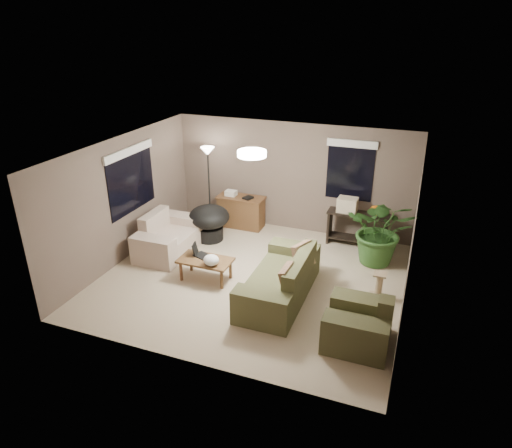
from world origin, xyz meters
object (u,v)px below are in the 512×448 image
at_px(desk, 241,212).
at_px(cat_scratching_post, 379,288).
at_px(papasan_chair, 209,220).
at_px(houseplant, 380,237).
at_px(floor_lamp, 208,161).
at_px(main_sofa, 282,282).
at_px(armchair, 359,326).
at_px(console_table, 357,226).
at_px(coffee_table, 205,262).
at_px(loveseat, 168,239).

height_order(desk, cat_scratching_post, desk).
height_order(papasan_chair, houseplant, houseplant).
bearing_deg(floor_lamp, main_sofa, -42.98).
relative_size(papasan_chair, houseplant, 0.81).
height_order(armchair, houseplant, houseplant).
relative_size(console_table, houseplant, 0.90).
bearing_deg(coffee_table, console_table, 45.58).
distance_m(main_sofa, armchair, 1.68).
height_order(papasan_chair, floor_lamp, floor_lamp).
bearing_deg(loveseat, floor_lamp, 81.56).
bearing_deg(console_table, armchair, -80.15).
distance_m(armchair, houseplant, 2.69).
height_order(main_sofa, houseplant, houseplant).
bearing_deg(houseplant, main_sofa, -127.69).
distance_m(coffee_table, console_table, 3.46).
bearing_deg(coffee_table, loveseat, 148.87).
height_order(console_table, cat_scratching_post, console_table).
distance_m(desk, cat_scratching_post, 3.99).
distance_m(console_table, floor_lamp, 3.64).
height_order(console_table, papasan_chair, papasan_chair).
xyz_separation_m(main_sofa, papasan_chair, (-2.21, 1.66, 0.17)).
relative_size(desk, papasan_chair, 0.95).
relative_size(armchair, cat_scratching_post, 2.00).
height_order(papasan_chair, cat_scratching_post, papasan_chair).
relative_size(loveseat, houseplant, 1.11).
bearing_deg(loveseat, houseplant, 14.11).
distance_m(floor_lamp, houseplant, 4.16).
distance_m(main_sofa, papasan_chair, 2.77).
xyz_separation_m(coffee_table, desk, (-0.30, 2.50, 0.02)).
distance_m(loveseat, armchair, 4.55).
bearing_deg(papasan_chair, loveseat, -123.83).
height_order(loveseat, desk, loveseat).
xyz_separation_m(desk, houseplant, (3.28, -0.68, 0.18)).
relative_size(desk, floor_lamp, 0.58).
relative_size(coffee_table, cat_scratching_post, 2.00).
xyz_separation_m(armchair, papasan_chair, (-3.69, 2.46, 0.17)).
height_order(coffee_table, desk, desk).
relative_size(loveseat, console_table, 1.23).
bearing_deg(armchair, console_table, 99.85).
bearing_deg(loveseat, armchair, -20.83).
height_order(main_sofa, papasan_chair, main_sofa).
height_order(coffee_table, console_table, console_table).
distance_m(coffee_table, houseplant, 3.49).
bearing_deg(loveseat, main_sofa, -16.44).
bearing_deg(cat_scratching_post, main_sofa, -161.37).
bearing_deg(houseplant, papasan_chair, -176.48).
bearing_deg(floor_lamp, coffee_table, -66.11).
relative_size(loveseat, papasan_chair, 1.38).
distance_m(armchair, papasan_chair, 4.44).
bearing_deg(main_sofa, floor_lamp, 137.02).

